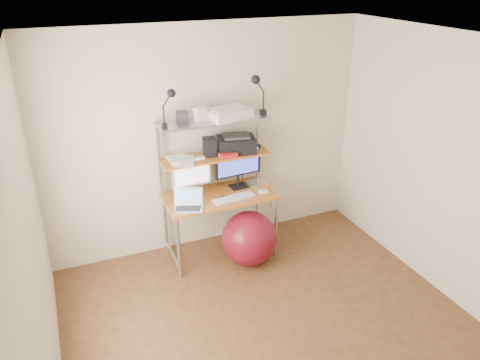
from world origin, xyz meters
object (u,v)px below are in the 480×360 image
object	(u,v)px
monitor_black	(238,164)
laptop	(189,204)
exercise_ball	(249,238)
printer	(236,144)
monitor_silver	(192,174)

from	to	relation	value
monitor_black	laptop	distance (m)	0.75
laptop	exercise_ball	distance (m)	0.80
laptop	printer	distance (m)	0.85
printer	monitor_black	bearing A→B (deg)	-46.24
monitor_black	printer	size ratio (longest dim) A/B	1.20
monitor_silver	exercise_ball	world-z (taller)	monitor_silver
monitor_black	exercise_ball	distance (m)	0.82
monitor_black	laptop	bearing A→B (deg)	-161.19
exercise_ball	printer	bearing A→B (deg)	86.49
laptop	printer	size ratio (longest dim) A/B	0.80
monitor_silver	monitor_black	xyz separation A→B (m)	(0.54, 0.03, 0.02)
monitor_silver	monitor_black	size ratio (longest dim) A/B	0.87
laptop	exercise_ball	world-z (taller)	laptop
printer	exercise_ball	size ratio (longest dim) A/B	0.75
monitor_silver	exercise_ball	bearing A→B (deg)	-40.79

